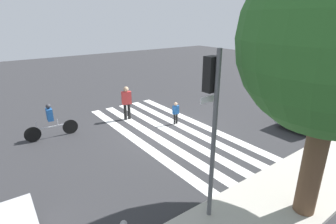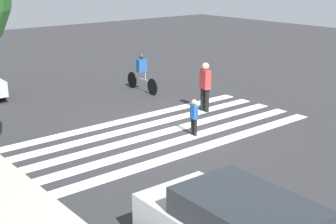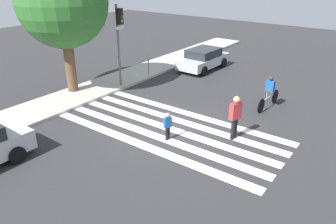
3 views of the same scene
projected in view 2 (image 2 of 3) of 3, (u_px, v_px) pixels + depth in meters
The scene contains 5 objects.
ground_plane at pixel (165, 132), 15.30m from camera, with size 60.00×60.00×0.00m, color #2D2D30.
crosswalk_stripes at pixel (165, 132), 15.30m from camera, with size 4.08×10.00×0.01m.
pedestrian_child_with_backpack at pixel (205, 84), 17.24m from camera, with size 0.56×0.38×1.85m.
pedestrian_adult_yellow_jacket at pixel (194, 115), 14.80m from camera, with size 0.36×0.25×1.19m.
cyclist_near_curb at pixel (142, 72), 20.17m from camera, with size 2.34×0.41×1.65m.
Camera 2 is at (-11.23, 9.09, 5.09)m, focal length 50.00 mm.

